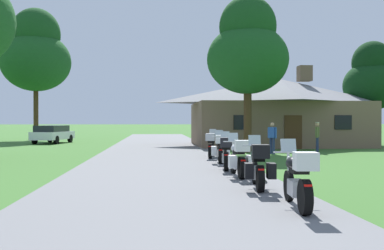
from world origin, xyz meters
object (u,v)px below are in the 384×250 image
motorcycle_green_second_in_row (258,167)px  tree_by_lodge_front (248,50)px  motorcycle_white_fourth_in_row (226,153)px  parked_white_suv_far_left (53,133)px  tree_left_far (36,54)px  motorcycle_silver_third_in_row (239,159)px  bystander_blue_shirt_near_lodge (272,136)px  motorcycle_black_fifth_in_row (220,149)px  bystander_olive_shirt_beside_signpost (317,136)px  motorcycle_black_nearest_to_camera (298,180)px  tree_right_of_lodge (372,79)px  motorcycle_orange_farthest_in_row (211,145)px

motorcycle_green_second_in_row → tree_by_lodge_front: tree_by_lodge_front is taller
motorcycle_white_fourth_in_row → parked_white_suv_far_left: (-10.44, 20.87, 0.16)m
tree_left_far → motorcycle_silver_third_in_row: bearing=-65.7°
bystander_blue_shirt_near_lodge → motorcycle_black_fifth_in_row: bearing=-74.4°
bystander_olive_shirt_beside_signpost → tree_left_far: (-19.81, 18.94, 7.03)m
motorcycle_green_second_in_row → motorcycle_white_fourth_in_row: size_ratio=1.00×
motorcycle_silver_third_in_row → motorcycle_black_fifth_in_row: bearing=88.7°
motorcycle_green_second_in_row → tree_by_lodge_front: 15.13m
motorcycle_white_fourth_in_row → bystander_olive_shirt_beside_signpost: 10.73m
motorcycle_green_second_in_row → bystander_olive_shirt_beside_signpost: 14.72m
motorcycle_black_nearest_to_camera → motorcycle_green_second_in_row: 2.55m
motorcycle_black_nearest_to_camera → parked_white_suv_far_left: parked_white_suv_far_left is taller
motorcycle_silver_third_in_row → tree_right_of_lodge: bearing=54.7°
motorcycle_black_nearest_to_camera → tree_right_of_lodge: 27.61m
tree_by_lodge_front → parked_white_suv_far_left: 18.16m
motorcycle_black_fifth_in_row → bystander_olive_shirt_beside_signpost: bearing=50.2°
tree_left_far → parked_white_suv_far_left: 10.26m
motorcycle_black_nearest_to_camera → motorcycle_white_fourth_in_row: (-0.25, 7.22, 0.00)m
motorcycle_black_nearest_to_camera → motorcycle_black_fifth_in_row: 9.73m
tree_right_of_lodge → tree_by_lodge_front: tree_by_lodge_front is taller
bystander_blue_shirt_near_lodge → tree_right_of_lodge: tree_right_of_lodge is taller
motorcycle_black_nearest_to_camera → tree_by_lodge_front: bearing=87.0°
tree_left_far → bystander_olive_shirt_beside_signpost: bearing=-43.7°
motorcycle_black_nearest_to_camera → motorcycle_orange_farthest_in_row: size_ratio=1.01×
motorcycle_green_second_in_row → motorcycle_black_fifth_in_row: bearing=96.6°
motorcycle_silver_third_in_row → motorcycle_white_fourth_in_row: 2.24m
tree_left_far → tree_by_lodge_front: bearing=-48.5°
motorcycle_silver_third_in_row → motorcycle_white_fourth_in_row: same height
motorcycle_green_second_in_row → motorcycle_orange_farthest_in_row: size_ratio=1.01×
bystander_olive_shirt_beside_signpost → tree_right_of_lodge: tree_right_of_lodge is taller
motorcycle_white_fourth_in_row → bystander_blue_shirt_near_lodge: (3.73, 7.98, 0.31)m
tree_left_far → motorcycle_orange_farthest_in_row: bearing=-58.9°
bystander_blue_shirt_near_lodge → parked_white_suv_far_left: (-14.17, 12.90, -0.15)m
motorcycle_silver_third_in_row → motorcycle_white_fourth_in_row: size_ratio=1.00×
bystander_blue_shirt_near_lodge → motorcycle_green_second_in_row: bearing=-57.4°
motorcycle_black_fifth_in_row → tree_left_far: size_ratio=0.17×
tree_right_of_lodge → bystander_olive_shirt_beside_signpost: bearing=-131.3°
motorcycle_black_fifth_in_row → tree_right_of_lodge: bearing=52.6°
motorcycle_black_nearest_to_camera → motorcycle_black_fifth_in_row: bearing=95.9°
motorcycle_black_fifth_in_row → tree_by_lodge_front: tree_by_lodge_front is taller
tree_left_far → parked_white_suv_far_left: (2.97, -6.68, -7.20)m
motorcycle_black_fifth_in_row → motorcycle_black_nearest_to_camera: bearing=-83.6°
motorcycle_silver_third_in_row → parked_white_suv_far_left: bearing=114.6°
tree_by_lodge_front → tree_right_of_lodge: bearing=34.1°
tree_right_of_lodge → tree_left_far: 29.18m
motorcycle_silver_third_in_row → tree_by_lodge_front: size_ratio=0.24×
motorcycle_black_fifth_in_row → tree_right_of_lodge: (13.31, 14.14, 4.23)m
parked_white_suv_far_left → motorcycle_black_fifth_in_row: bearing=-49.5°
motorcycle_white_fourth_in_row → tree_right_of_lodge: bearing=58.5°
motorcycle_black_nearest_to_camera → motorcycle_green_second_in_row: size_ratio=1.00×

